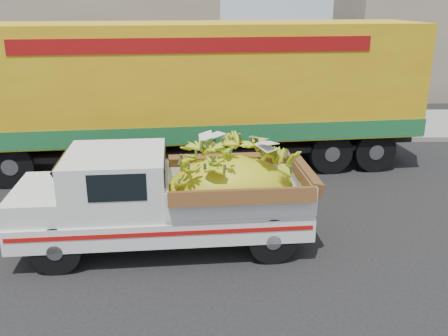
{
  "coord_description": "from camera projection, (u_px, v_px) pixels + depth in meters",
  "views": [
    {
      "loc": [
        0.87,
        -8.32,
        4.38
      ],
      "look_at": [
        1.0,
        0.79,
        1.27
      ],
      "focal_mm": 40.0,
      "sensor_mm": 36.0,
      "label": 1
    }
  ],
  "objects": [
    {
      "name": "pickup_truck",
      "position": [
        186.0,
        195.0,
        9.07
      ],
      "size": [
        5.35,
        2.34,
        1.82
      ],
      "rotation": [
        0.0,
        0.0,
        0.09
      ],
      "color": "black",
      "rests_on": "ground"
    },
    {
      "name": "semi_trailer",
      "position": [
        194.0,
        89.0,
        13.03
      ],
      "size": [
        12.04,
        3.92,
        3.8
      ],
      "rotation": [
        0.0,
        0.0,
        0.12
      ],
      "color": "black",
      "rests_on": "ground"
    },
    {
      "name": "ground",
      "position": [
        171.0,
        246.0,
        9.28
      ],
      "size": [
        100.0,
        100.0,
        0.0
      ],
      "primitive_type": "plane",
      "color": "black",
      "rests_on": "ground"
    },
    {
      "name": "building_left",
      "position": [
        22.0,
        42.0,
        22.69
      ],
      "size": [
        18.0,
        6.0,
        5.0
      ],
      "primitive_type": "cube",
      "color": "gray",
      "rests_on": "ground"
    },
    {
      "name": "curb",
      "position": [
        190.0,
        139.0,
        16.01
      ],
      "size": [
        60.0,
        0.25,
        0.15
      ],
      "primitive_type": "cube",
      "color": "gray",
      "rests_on": "ground"
    },
    {
      "name": "sidewalk",
      "position": [
        193.0,
        124.0,
        18.0
      ],
      "size": [
        60.0,
        4.0,
        0.14
      ],
      "primitive_type": "cube",
      "color": "gray",
      "rests_on": "ground"
    }
  ]
}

